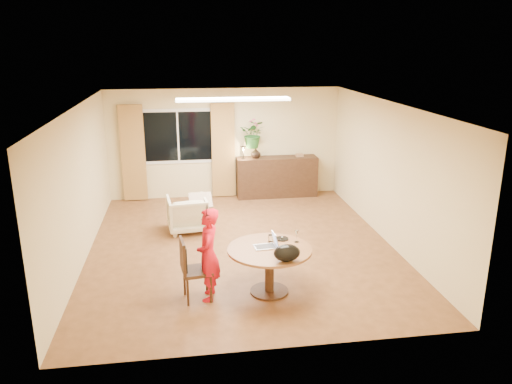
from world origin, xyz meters
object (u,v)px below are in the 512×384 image
dining_table (270,258)px  armchair (187,214)px  dining_chair (197,269)px  child (208,254)px  sideboard (277,177)px

dining_table → armchair: size_ratio=1.62×
dining_chair → child: child is taller
armchair → dining_table: bearing=106.7°
dining_table → child: size_ratio=0.91×
dining_table → child: (-0.90, -0.04, 0.13)m
dining_table → sideboard: 4.92m
armchair → sideboard: bearing=-143.4°
child → armchair: child is taller
armchair → sideboard: 3.00m
dining_table → child: child is taller
sideboard → dining_table: bearing=-102.0°
child → sideboard: (1.93, 4.85, -0.21)m
child → dining_table: bearing=99.3°
dining_chair → child: (0.17, 0.00, 0.22)m
dining_chair → sideboard: sideboard is taller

